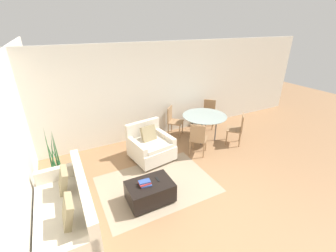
# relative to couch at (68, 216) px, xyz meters

# --- Properties ---
(ground_plane) EXTENTS (20.00, 20.00, 0.00)m
(ground_plane) POSITION_rel_couch_xyz_m (2.46, -0.58, -0.33)
(ground_plane) COLOR #936B47
(wall_back) EXTENTS (12.00, 0.06, 2.75)m
(wall_back) POSITION_rel_couch_xyz_m (2.46, 2.66, 1.05)
(wall_back) COLOR silver
(wall_back) RESTS_ON ground_plane
(wall_left) EXTENTS (0.06, 12.00, 2.75)m
(wall_left) POSITION_rel_couch_xyz_m (-0.55, 0.92, 1.05)
(wall_left) COLOR silver
(wall_left) RESTS_ON ground_plane
(area_rug) EXTENTS (2.40, 1.75, 0.01)m
(area_rug) POSITION_rel_couch_xyz_m (1.78, 0.41, -0.32)
(area_rug) COLOR gray
(area_rug) RESTS_ON ground_plane
(couch) EXTENTS (0.85, 1.99, 0.96)m
(couch) POSITION_rel_couch_xyz_m (0.00, 0.00, 0.00)
(couch) COLOR beige
(couch) RESTS_ON ground_plane
(armchair) EXTENTS (1.07, 1.06, 0.91)m
(armchair) POSITION_rel_couch_xyz_m (2.09, 1.44, 0.02)
(armchair) COLOR beige
(armchair) RESTS_ON ground_plane
(ottoman) EXTENTS (0.87, 0.59, 0.42)m
(ottoman) POSITION_rel_couch_xyz_m (1.46, 0.02, -0.10)
(ottoman) COLOR black
(ottoman) RESTS_ON ground_plane
(book_stack) EXTENTS (0.25, 0.20, 0.08)m
(book_stack) POSITION_rel_couch_xyz_m (1.37, 0.03, 0.13)
(book_stack) COLOR #2D478C
(book_stack) RESTS_ON ottoman
(tv_remote_primary) EXTENTS (0.05, 0.14, 0.01)m
(tv_remote_primary) POSITION_rel_couch_xyz_m (1.65, 0.06, 0.10)
(tv_remote_primary) COLOR black
(tv_remote_primary) RESTS_ON ottoman
(potted_plant) EXTENTS (0.38, 0.38, 1.36)m
(potted_plant) POSITION_rel_couch_xyz_m (-0.07, 1.37, -0.05)
(potted_plant) COLOR #333338
(potted_plant) RESTS_ON ground_plane
(dining_table) EXTENTS (1.28, 1.28, 0.75)m
(dining_table) POSITION_rel_couch_xyz_m (3.92, 1.69, 0.36)
(dining_table) COLOR #8C9E99
(dining_table) RESTS_ON ground_plane
(dining_chair_near_left) EXTENTS (0.59, 0.59, 0.90)m
(dining_chair_near_left) POSITION_rel_couch_xyz_m (3.24, 1.01, 0.19)
(dining_chair_near_left) COLOR #93704C
(dining_chair_near_left) RESTS_ON ground_plane
(dining_chair_near_right) EXTENTS (0.59, 0.59, 0.90)m
(dining_chair_near_right) POSITION_rel_couch_xyz_m (4.59, 1.01, 0.19)
(dining_chair_near_right) COLOR #93704C
(dining_chair_near_right) RESTS_ON ground_plane
(dining_chair_far_left) EXTENTS (0.59, 0.59, 0.90)m
(dining_chair_far_left) POSITION_rel_couch_xyz_m (3.24, 2.37, 0.19)
(dining_chair_far_left) COLOR #93704C
(dining_chair_far_left) RESTS_ON ground_plane
(dining_chair_far_right) EXTENTS (0.59, 0.59, 0.90)m
(dining_chair_far_right) POSITION_rel_couch_xyz_m (4.59, 2.37, 0.19)
(dining_chair_far_right) COLOR #93704C
(dining_chair_far_right) RESTS_ON ground_plane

